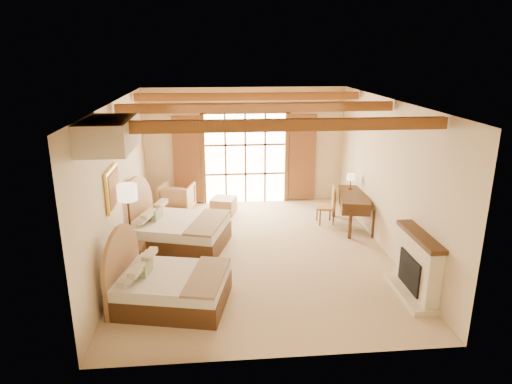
{
  "coord_description": "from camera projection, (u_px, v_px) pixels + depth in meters",
  "views": [
    {
      "loc": [
        -0.84,
        -8.88,
        4.14
      ],
      "look_at": [
        -0.0,
        0.2,
        1.3
      ],
      "focal_mm": 32.0,
      "sensor_mm": 36.0,
      "label": 1
    }
  ],
  "objects": [
    {
      "name": "fireplace",
      "position": [
        416.0,
        269.0,
        7.92
      ],
      "size": [
        0.46,
        1.4,
        1.16
      ],
      "color": "#F2EAC2",
      "rests_on": "ground"
    },
    {
      "name": "ceiling",
      "position": [
        257.0,
        101.0,
        8.8
      ],
      "size": [
        7.0,
        7.0,
        0.0
      ],
      "primitive_type": "plane",
      "rotation": [
        3.14,
        0.0,
        0.0
      ],
      "color": "#B1793E",
      "rests_on": "ground"
    },
    {
      "name": "desk_lamp",
      "position": [
        351.0,
        178.0,
        11.27
      ],
      "size": [
        0.19,
        0.19,
        0.38
      ],
      "color": "#332516",
      "rests_on": "desk"
    },
    {
      "name": "desk_chair",
      "position": [
        326.0,
        212.0,
        11.34
      ],
      "size": [
        0.49,
        0.49,
        0.95
      ],
      "rotation": [
        0.0,
        0.0,
        -0.18
      ],
      "color": "#B28B49",
      "rests_on": "floor"
    },
    {
      "name": "armchair",
      "position": [
        177.0,
        198.0,
        12.13
      ],
      "size": [
        0.99,
        1.01,
        0.77
      ],
      "primitive_type": "imported",
      "rotation": [
        0.0,
        0.0,
        -3.38
      ],
      "color": "tan",
      "rests_on": "floor"
    },
    {
      "name": "wall_back",
      "position": [
        245.0,
        146.0,
        12.6
      ],
      "size": [
        5.5,
        0.0,
        5.5
      ],
      "primitive_type": "plane",
      "rotation": [
        1.57,
        0.0,
        0.0
      ],
      "color": "beige",
      "rests_on": "ground"
    },
    {
      "name": "bed_far",
      "position": [
        171.0,
        229.0,
        9.95
      ],
      "size": [
        2.43,
        2.04,
        1.33
      ],
      "rotation": [
        0.0,
        0.0,
        -0.29
      ],
      "color": "#462618",
      "rests_on": "floor"
    },
    {
      "name": "floor_lamp",
      "position": [
        128.0,
        198.0,
        8.58
      ],
      "size": [
        0.37,
        0.37,
        1.74
      ],
      "color": "#332516",
      "rests_on": "floor"
    },
    {
      "name": "ottoman",
      "position": [
        224.0,
        206.0,
        12.03
      ],
      "size": [
        0.75,
        0.75,
        0.43
      ],
      "primitive_type": "cube",
      "rotation": [
        0.0,
        0.0,
        -0.32
      ],
      "color": "#A06948",
      "rests_on": "floor"
    },
    {
      "name": "bed_near",
      "position": [
        164.0,
        285.0,
        7.67
      ],
      "size": [
        2.09,
        1.73,
        1.2
      ],
      "rotation": [
        0.0,
        0.0,
        -0.22
      ],
      "color": "#462618",
      "rests_on": "floor"
    },
    {
      "name": "canopy_valance",
      "position": [
        109.0,
        134.0,
        6.76
      ],
      "size": [
        0.7,
        1.4,
        0.45
      ],
      "primitive_type": "cube",
      "color": "beige",
      "rests_on": "ceiling"
    },
    {
      "name": "ceiling_beams",
      "position": [
        257.0,
        107.0,
        8.83
      ],
      "size": [
        5.39,
        4.6,
        0.18
      ],
      "primitive_type": null,
      "color": "brown",
      "rests_on": "ceiling"
    },
    {
      "name": "painting",
      "position": [
        113.0,
        188.0,
        8.28
      ],
      "size": [
        0.06,
        0.95,
        0.75
      ],
      "color": "yellow",
      "rests_on": "wall_left"
    },
    {
      "name": "desk",
      "position": [
        353.0,
        209.0,
        11.06
      ],
      "size": [
        0.97,
        1.65,
        0.84
      ],
      "rotation": [
        0.0,
        0.0,
        -0.21
      ],
      "color": "#462618",
      "rests_on": "floor"
    },
    {
      "name": "floor",
      "position": [
        257.0,
        253.0,
        9.75
      ],
      "size": [
        7.0,
        7.0,
        0.0
      ],
      "primitive_type": "plane",
      "color": "#CEB28B",
      "rests_on": "ground"
    },
    {
      "name": "wall_right",
      "position": [
        388.0,
        177.0,
        9.51
      ],
      "size": [
        0.0,
        7.0,
        7.0
      ],
      "primitive_type": "plane",
      "rotation": [
        1.57,
        0.0,
        -1.57
      ],
      "color": "beige",
      "rests_on": "ground"
    },
    {
      "name": "wall_left",
      "position": [
        119.0,
        184.0,
        9.03
      ],
      "size": [
        0.0,
        7.0,
        7.0
      ],
      "primitive_type": "plane",
      "rotation": [
        1.57,
        0.0,
        1.57
      ],
      "color": "beige",
      "rests_on": "ground"
    },
    {
      "name": "french_doors",
      "position": [
        245.0,
        159.0,
        12.65
      ],
      "size": [
        3.95,
        0.08,
        2.6
      ],
      "color": "white",
      "rests_on": "ground"
    },
    {
      "name": "nightstand",
      "position": [
        132.0,
        260.0,
        8.77
      ],
      "size": [
        0.51,
        0.51,
        0.58
      ],
      "primitive_type": "cube",
      "rotation": [
        0.0,
        0.0,
        -0.06
      ],
      "color": "#462618",
      "rests_on": "floor"
    }
  ]
}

